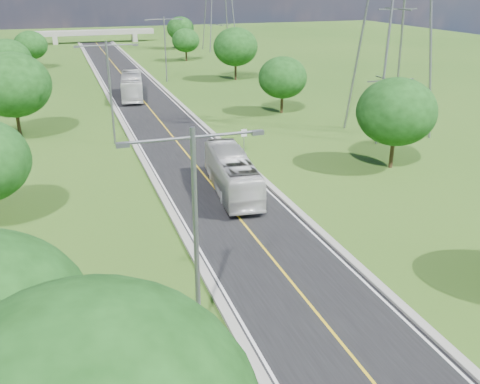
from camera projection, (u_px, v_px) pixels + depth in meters
name	position (u px, v px, depth m)	size (l,w,h in m)	color
ground	(149.00, 108.00, 68.35)	(260.00, 260.00, 0.00)	#2A5016
road	(142.00, 99.00, 73.62)	(8.00, 150.00, 0.06)	black
curb_left	(110.00, 100.00, 72.31)	(0.50, 150.00, 0.22)	gray
curb_right	(172.00, 96.00, 74.86)	(0.50, 150.00, 0.22)	gray
speed_limit_sign	(244.00, 137.00, 49.96)	(0.55, 0.09, 2.40)	slate
overpass	(95.00, 33.00, 137.80)	(30.00, 3.00, 3.20)	gray
streetlight_near_left	(195.00, 222.00, 22.15)	(5.90, 0.25, 10.00)	slate
streetlight_mid_left	(110.00, 85.00, 51.16)	(5.90, 0.25, 10.00)	slate
streetlight_far_right	(165.00, 44.00, 83.78)	(5.90, 0.25, 10.00)	slate
tree_lc	(12.00, 85.00, 53.00)	(7.56, 7.56, 8.79)	black
tree_ld	(7.00, 60.00, 73.73)	(6.72, 6.72, 7.82)	black
tree_le	(31.00, 45.00, 95.82)	(5.88, 5.88, 6.84)	black
tree_rb	(396.00, 112.00, 44.93)	(6.72, 6.72, 7.82)	black
tree_rc	(283.00, 78.00, 64.21)	(5.88, 5.88, 6.84)	black
tree_rd	(236.00, 47.00, 85.56)	(7.14, 7.14, 8.30)	black
tree_re	(186.00, 40.00, 106.38)	(5.46, 5.46, 6.35)	black
tree_rf	(180.00, 29.00, 124.78)	(6.30, 6.30, 7.33)	black
bus_outbound	(232.00, 173.00, 40.72)	(2.55, 10.91, 3.04)	silver
bus_inbound	(132.00, 86.00, 73.50)	(2.72, 11.63, 3.24)	silver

